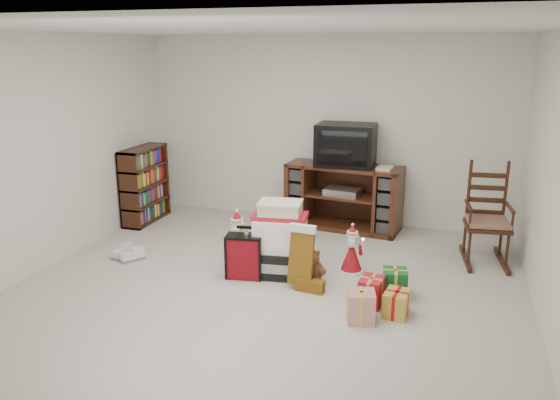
% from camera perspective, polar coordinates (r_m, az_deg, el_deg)
% --- Properties ---
extents(room, '(5.01, 5.01, 2.51)m').
position_cam_1_polar(room, '(5.08, -1.61, 3.27)').
color(room, beige).
rests_on(room, ground).
extents(tv_stand, '(1.55, 0.71, 0.85)m').
position_cam_1_polar(tv_stand, '(7.27, 6.62, 0.35)').
color(tv_stand, '#472114').
rests_on(tv_stand, floor).
extents(bookshelf, '(0.28, 0.84, 1.03)m').
position_cam_1_polar(bookshelf, '(7.72, -13.94, 1.42)').
color(bookshelf, '#3C1C10').
rests_on(bookshelf, floor).
extents(rocking_chair, '(0.56, 0.83, 1.17)m').
position_cam_1_polar(rocking_chair, '(6.55, 20.79, -2.60)').
color(rocking_chair, '#3C1C10').
rests_on(rocking_chair, floor).
extents(gift_pile, '(0.67, 0.53, 0.78)m').
position_cam_1_polar(gift_pile, '(5.77, 0.02, -4.56)').
color(gift_pile, black).
rests_on(gift_pile, floor).
extents(red_suitcase, '(0.38, 0.24, 0.55)m').
position_cam_1_polar(red_suitcase, '(5.73, -3.73, -5.89)').
color(red_suitcase, maroon).
rests_on(red_suitcase, floor).
extents(stocking, '(0.32, 0.16, 0.67)m').
position_cam_1_polar(stocking, '(5.45, 2.24, -5.94)').
color(stocking, '#0D7617').
rests_on(stocking, floor).
extents(teddy_bear, '(0.23, 0.20, 0.34)m').
position_cam_1_polar(teddy_bear, '(5.67, 3.43, -7.06)').
color(teddy_bear, brown).
rests_on(teddy_bear, floor).
extents(santa_figurine, '(0.26, 0.25, 0.54)m').
position_cam_1_polar(santa_figurine, '(5.90, 7.50, -5.63)').
color(santa_figurine, maroon).
rests_on(santa_figurine, floor).
extents(mrs_claus_figurine, '(0.31, 0.29, 0.64)m').
position_cam_1_polar(mrs_claus_figurine, '(6.03, -4.46, -4.69)').
color(mrs_claus_figurine, maroon).
rests_on(mrs_claus_figurine, floor).
extents(sneaker_pair, '(0.39, 0.30, 0.10)m').
position_cam_1_polar(sneaker_pair, '(6.52, -15.65, -5.49)').
color(sneaker_pair, silver).
rests_on(sneaker_pair, floor).
extents(gift_cluster, '(0.55, 0.84, 0.26)m').
position_cam_1_polar(gift_cluster, '(5.20, 10.49, -9.82)').
color(gift_cluster, red).
rests_on(gift_cluster, floor).
extents(crt_television, '(0.74, 0.54, 0.54)m').
position_cam_1_polar(crt_television, '(7.10, 6.88, 5.74)').
color(crt_television, black).
rests_on(crt_television, tv_stand).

